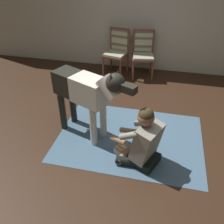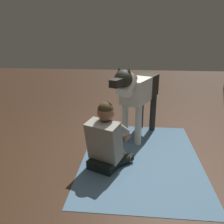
{
  "view_description": "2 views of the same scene",
  "coord_description": "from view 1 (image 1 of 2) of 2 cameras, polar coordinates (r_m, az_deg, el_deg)",
  "views": [
    {
      "loc": [
        0.51,
        -2.73,
        2.43
      ],
      "look_at": [
        -0.04,
        -0.33,
        0.74
      ],
      "focal_mm": 38.8,
      "sensor_mm": 36.0,
      "label": 1
    },
    {
      "loc": [
        2.98,
        -0.03,
        1.66
      ],
      "look_at": [
        -0.23,
        -0.33,
        0.52
      ],
      "focal_mm": 37.29,
      "sensor_mm": 36.0,
      "label": 2
    }
  ],
  "objects": [
    {
      "name": "ground_plane",
      "position": [
        3.69,
        1.81,
        -6.72
      ],
      "size": [
        14.79,
        14.79,
        0.0
      ],
      "primitive_type": "plane",
      "color": "#372215"
    },
    {
      "name": "hot_dog_on_plate",
      "position": [
        3.51,
        2.2,
        -8.77
      ],
      "size": [
        0.22,
        0.22,
        0.06
      ],
      "color": "silver",
      "rests_on": "ground"
    },
    {
      "name": "person_sitting_on_floor",
      "position": [
        3.16,
        7.32,
        -6.84
      ],
      "size": [
        0.72,
        0.62,
        0.86
      ],
      "color": "black",
      "rests_on": "ground"
    },
    {
      "name": "large_dog",
      "position": [
        3.38,
        -5.99,
        4.83
      ],
      "size": [
        1.39,
        0.73,
        1.2
      ],
      "color": "silver",
      "rests_on": "ground"
    },
    {
      "name": "dining_chair_right_of_pair",
      "position": [
        5.45,
        7.35,
        13.94
      ],
      "size": [
        0.53,
        0.53,
        0.98
      ],
      "color": "brown",
      "rests_on": "ground"
    },
    {
      "name": "dining_chair_left_of_pair",
      "position": [
        5.53,
        1.26,
        14.51
      ],
      "size": [
        0.55,
        0.55,
        0.98
      ],
      "color": "brown",
      "rests_on": "ground"
    },
    {
      "name": "area_rug",
      "position": [
        3.75,
        4.2,
        -5.96
      ],
      "size": [
        2.17,
        1.57,
        0.01
      ],
      "primitive_type": "cube",
      "color": "slate",
      "rests_on": "ground"
    },
    {
      "name": "back_wall",
      "position": [
        5.63,
        8.1,
        22.59
      ],
      "size": [
        8.54,
        0.1,
        2.6
      ],
      "primitive_type": "cube",
      "color": "beige",
      "rests_on": "ground"
    }
  ]
}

